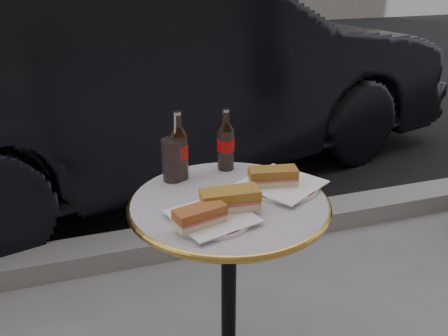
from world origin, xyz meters
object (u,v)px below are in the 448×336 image
object	(u,v)px
cola_bottle_left	(178,145)
cola_bottle_right	(226,139)
bistro_table	(229,298)
plate_right	(281,186)
cola_glass	(172,160)
parked_car	(163,74)
plate_left	(212,218)

from	to	relation	value
cola_bottle_left	cola_bottle_right	size ratio (longest dim) A/B	1.07
bistro_table	cola_bottle_right	xyz separation A→B (m)	(0.07, 0.23, 0.47)
plate_right	cola_glass	size ratio (longest dim) A/B	1.65
cola_bottle_left	cola_bottle_right	world-z (taller)	cola_bottle_left
cola_bottle_right	parked_car	world-z (taller)	parked_car
plate_left	cola_bottle_right	xyz separation A→B (m)	(0.15, 0.34, 0.10)
bistro_table	parked_car	world-z (taller)	parked_car
plate_right	cola_bottle_left	world-z (taller)	cola_bottle_left
plate_right	cola_bottle_right	size ratio (longest dim) A/B	1.09
cola_bottle_right	parked_car	distance (m)	1.71
cola_bottle_left	parked_car	size ratio (longest dim) A/B	0.06
bistro_table	plate_left	world-z (taller)	plate_left
parked_car	plate_left	bearing A→B (deg)	157.11
bistro_table	cola_glass	xyz separation A→B (m)	(-0.13, 0.20, 0.44)
bistro_table	plate_right	world-z (taller)	plate_right
plate_right	cola_glass	world-z (taller)	cola_glass
plate_left	parked_car	distance (m)	2.05
plate_right	plate_left	bearing A→B (deg)	-153.74
bistro_table	cola_bottle_left	distance (m)	0.54
cola_bottle_right	plate_left	bearing A→B (deg)	-114.34
plate_right	cola_bottle_left	xyz separation A→B (m)	(-0.29, 0.18, 0.11)
cola_glass	cola_bottle_left	bearing A→B (deg)	20.71
plate_left	plate_right	distance (m)	0.31
bistro_table	cola_glass	bearing A→B (deg)	122.68
cola_bottle_right	cola_glass	size ratio (longest dim) A/B	1.51
plate_left	parked_car	bearing A→B (deg)	82.10
plate_right	cola_glass	distance (m)	0.36
parked_car	bistro_table	bearing A→B (deg)	159.17
cola_glass	plate_left	bearing A→B (deg)	-81.78
cola_bottle_right	cola_bottle_left	bearing A→B (deg)	-171.45
plate_left	cola_glass	distance (m)	0.31
plate_left	cola_glass	xyz separation A→B (m)	(-0.04, 0.30, 0.07)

